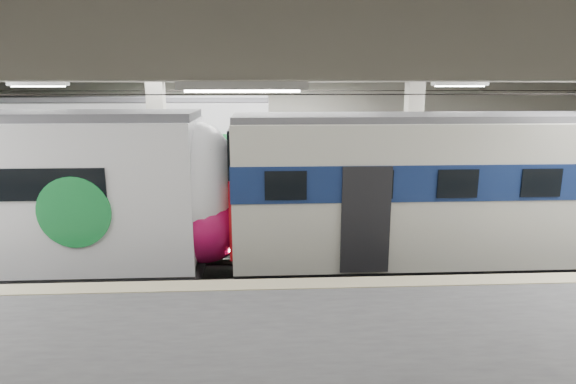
{
  "coord_description": "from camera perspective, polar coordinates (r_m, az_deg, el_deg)",
  "views": [
    {
      "loc": [
        0.24,
        -12.08,
        4.99
      ],
      "look_at": [
        0.93,
        1.0,
        2.0
      ],
      "focal_mm": 30.0,
      "sensor_mm": 36.0,
      "label": 1
    }
  ],
  "objects": [
    {
      "name": "older_rer",
      "position": [
        13.55,
        20.89,
        0.16
      ],
      "size": [
        12.65,
        2.79,
        4.21
      ],
      "color": "beige",
      "rests_on": "ground"
    },
    {
      "name": "modern_emu",
      "position": [
        14.01,
        -30.47,
        -0.78
      ],
      "size": [
        13.25,
        2.74,
        4.3
      ],
      "color": "white",
      "rests_on": "ground"
    },
    {
      "name": "far_train",
      "position": [
        19.05,
        -24.02,
        3.7
      ],
      "size": [
        14.15,
        3.03,
        4.5
      ],
      "rotation": [
        0.0,
        0.0,
        -0.01
      ],
      "color": "white",
      "rests_on": "ground"
    },
    {
      "name": "station_hall",
      "position": [
        10.49,
        -4.25,
        3.25
      ],
      "size": [
        36.0,
        24.0,
        5.75
      ],
      "color": "black",
      "rests_on": "ground"
    }
  ]
}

